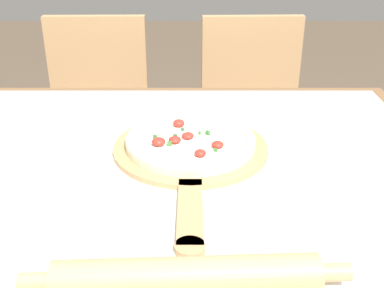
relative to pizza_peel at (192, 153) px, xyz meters
The scene contains 7 objects.
dining_table 0.13m from the pizza_peel, 128.03° to the right, with size 1.21×0.98×0.76m.
towel_cloth 0.06m from the pizza_peel, 128.03° to the right, with size 1.13×0.90×0.00m.
pizza_peel is the anchor object (origin of this frame).
pizza 0.03m from the pizza_peel, 90.82° to the left, with size 0.29×0.29×0.04m.
rolling_pin 0.42m from the pizza_peel, 90.61° to the right, with size 0.46×0.07×0.06m.
chair_left 0.90m from the pizza_peel, 114.64° to the left, with size 0.41×0.41×0.89m.
chair_right 0.86m from the pizza_peel, 73.44° to the left, with size 0.41×0.41×0.89m.
Camera 1 is at (0.04, -0.89, 1.25)m, focal length 45.00 mm.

